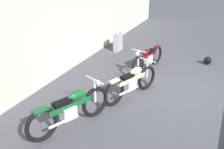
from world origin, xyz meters
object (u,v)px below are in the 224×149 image
at_px(motorcycle_maroon, 148,58).
at_px(motorcycle_green, 71,109).
at_px(stone_marker, 118,42).
at_px(motorcycle_cream, 132,82).
at_px(helmet, 208,61).

bearing_deg(motorcycle_maroon, motorcycle_green, 4.91).
bearing_deg(stone_marker, motorcycle_maroon, -129.95).
bearing_deg(motorcycle_green, stone_marker, 35.19).
relative_size(motorcycle_maroon, motorcycle_green, 0.92).
bearing_deg(motorcycle_cream, motorcycle_green, -179.65).
xyz_separation_m(motorcycle_maroon, motorcycle_cream, (-2.05, -0.20, 0.03)).
relative_size(helmet, motorcycle_green, 0.13).
height_order(motorcycle_cream, motorcycle_green, motorcycle_green).
bearing_deg(stone_marker, motorcycle_cream, -151.14).
height_order(stone_marker, helmet, stone_marker).
bearing_deg(motorcycle_green, motorcycle_cream, 2.45).
bearing_deg(stone_marker, motorcycle_green, -167.61).
bearing_deg(motorcycle_cream, helmet, -4.88).
distance_m(helmet, motorcycle_cream, 3.82).
relative_size(stone_marker, motorcycle_cream, 0.38).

